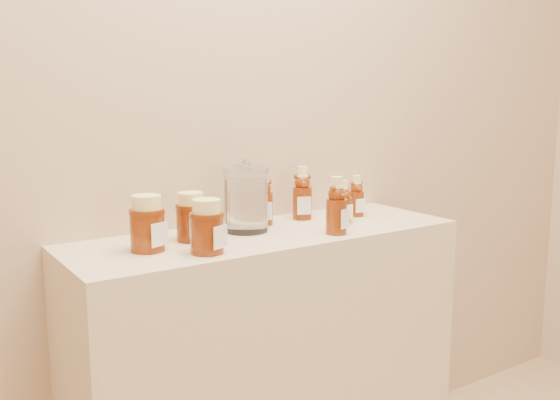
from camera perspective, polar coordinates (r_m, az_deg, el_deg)
wall_back at (r=1.98m, az=-4.36°, el=10.93°), size 3.50×0.02×2.70m
display_table at (r=2.00m, az=-1.09°, el=-15.63°), size 1.20×0.40×0.90m
bear_bottle_back_left at (r=1.95m, az=-1.55°, el=0.47°), size 0.08×0.08×0.19m
bear_bottle_back_mid at (r=2.03m, az=2.05°, el=0.97°), size 0.09×0.09×0.20m
bear_bottle_back_right at (r=2.10m, az=7.01°, el=0.62°), size 0.06×0.06×0.16m
bear_bottle_front_left at (r=1.83m, az=5.19°, el=-0.15°), size 0.08×0.08×0.19m
bear_bottle_front_right at (r=1.99m, az=5.84°, el=0.10°), size 0.06×0.06×0.15m
honey_jar_left at (r=1.66m, az=-12.05°, el=-2.09°), size 0.12×0.12×0.15m
honey_jar_back at (r=1.76m, az=-8.12°, el=-1.52°), size 0.09×0.09×0.14m
honey_jar_front at (r=1.62m, az=-6.71°, el=-2.41°), size 0.12×0.12×0.14m
glass_canister at (r=1.85m, az=-3.12°, el=0.30°), size 0.14×0.14×0.21m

